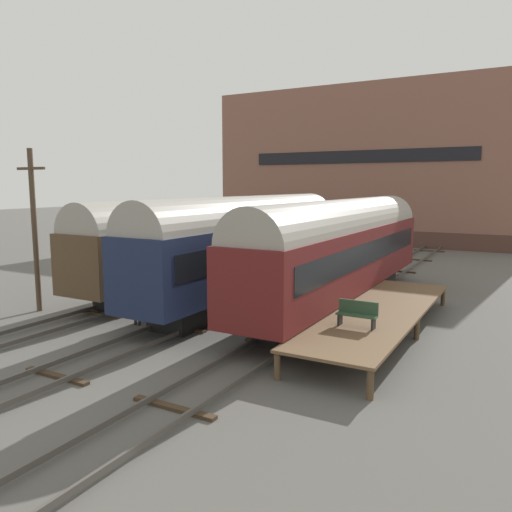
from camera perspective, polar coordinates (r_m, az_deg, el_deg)
The scene contains 12 objects.
ground_plane at distance 23.24m, azimuth -4.27°, elevation -6.46°, with size 200.00×200.00×0.00m, color #56544F.
track_left at distance 25.90m, azimuth -12.67°, elevation -4.79°, with size 2.60×60.00×0.26m.
track_middle at distance 23.20m, azimuth -4.28°, elevation -6.12°, with size 2.60×60.00×0.26m.
track_right at distance 21.14m, azimuth 6.08°, elevation -7.56°, with size 2.60×60.00×0.26m.
train_car_maroon at distance 24.17m, azimuth 9.81°, elevation 1.18°, with size 2.87×18.55×5.18m.
train_car_brown at distance 28.57m, azimuth -7.40°, elevation 2.17°, with size 2.92×16.67×5.11m.
train_car_navy at distance 24.89m, azimuth -1.01°, elevation 1.65°, with size 2.88×16.49×5.31m.
station_platform at distance 20.31m, azimuth 14.01°, elevation -6.23°, with size 3.15×12.66×0.96m.
bench at distance 17.69m, azimuth 11.50°, elevation -6.41°, with size 1.40×0.40×0.91m.
person_worker at distance 21.52m, azimuth -13.48°, elevation -5.18°, with size 0.32×0.32×1.63m.
utility_pole at distance 25.00m, azimuth -23.99°, elevation 2.97°, with size 1.80×0.24×7.48m.
warehouse_building at distance 55.37m, azimuth 13.32°, elevation 9.92°, with size 31.23×11.10×15.57m.
Camera 1 is at (12.41, -18.76, 5.84)m, focal length 35.00 mm.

